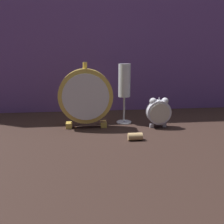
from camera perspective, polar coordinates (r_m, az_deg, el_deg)
name	(u,v)px	position (r m, az deg, el deg)	size (l,w,h in m)	color
ground_plane	(115,135)	(0.77, 0.65, -5.34)	(4.00, 4.00, 0.00)	black
fabric_backdrop_drape	(105,24)	(1.05, -1.55, 19.43)	(1.42, 0.01, 0.71)	#6B478E
alarm_clock_twin_bell	(159,111)	(0.85, 10.61, 0.20)	(0.08, 0.03, 0.10)	silver
mantel_clock_silver	(86,97)	(0.82, -6.03, 3.54)	(0.18, 0.04, 0.22)	gold
champagne_flute	(124,85)	(0.87, 2.84, 6.22)	(0.05, 0.05, 0.21)	silver
wine_cork	(135,137)	(0.73, 5.31, -5.60)	(0.02, 0.02, 0.04)	tan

